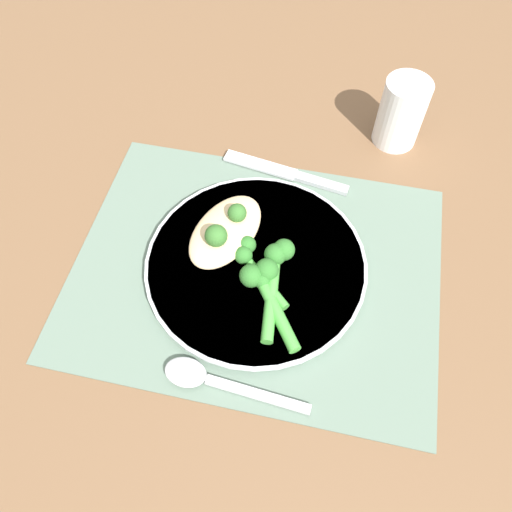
# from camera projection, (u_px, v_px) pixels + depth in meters

# --- Properties ---
(ground_plane) EXTENTS (3.00, 3.00, 0.00)m
(ground_plane) POSITION_uv_depth(u_px,v_px,m) (256.00, 270.00, 0.63)
(ground_plane) COLOR brown
(placemat) EXTENTS (0.46, 0.36, 0.00)m
(placemat) POSITION_uv_depth(u_px,v_px,m) (256.00, 269.00, 0.63)
(placemat) COLOR slate
(placemat) RESTS_ON ground_plane
(plate) EXTENTS (0.28, 0.28, 0.01)m
(plate) POSITION_uv_depth(u_px,v_px,m) (256.00, 265.00, 0.62)
(plate) COLOR silver
(plate) RESTS_ON placemat
(chicken_fillet) EXTENTS (0.11, 0.14, 0.03)m
(chicken_fillet) POSITION_uv_depth(u_px,v_px,m) (226.00, 231.00, 0.63)
(chicken_fillet) COLOR #DBBC89
(chicken_fillet) RESTS_ON plate
(pesto_dollop_primary) EXTENTS (0.02, 0.02, 0.02)m
(pesto_dollop_primary) POSITION_uv_depth(u_px,v_px,m) (237.00, 213.00, 0.62)
(pesto_dollop_primary) COLOR #336628
(pesto_dollop_primary) RESTS_ON chicken_fillet
(pesto_dollop_secondary) EXTENTS (0.03, 0.03, 0.03)m
(pesto_dollop_secondary) POSITION_uv_depth(u_px,v_px,m) (216.00, 236.00, 0.60)
(pesto_dollop_secondary) COLOR #336628
(pesto_dollop_secondary) RESTS_ON chicken_fillet
(broccoli_stalk_left) EXTENTS (0.08, 0.09, 0.02)m
(broccoli_stalk_left) POSITION_uv_depth(u_px,v_px,m) (251.00, 258.00, 0.61)
(broccoli_stalk_left) COLOR green
(broccoli_stalk_left) RESTS_ON plate
(broccoli_stalk_rear) EXTENTS (0.04, 0.14, 0.03)m
(broccoli_stalk_rear) POSITION_uv_depth(u_px,v_px,m) (277.00, 268.00, 0.60)
(broccoli_stalk_rear) COLOR green
(broccoli_stalk_rear) RESTS_ON plate
(broccoli_stalk_right) EXTENTS (0.09, 0.11, 0.03)m
(broccoli_stalk_right) POSITION_uv_depth(u_px,v_px,m) (264.00, 285.00, 0.59)
(broccoli_stalk_right) COLOR green
(broccoli_stalk_right) RESTS_ON plate
(knife) EXTENTS (0.19, 0.05, 0.01)m
(knife) POSITION_uv_depth(u_px,v_px,m) (287.00, 173.00, 0.71)
(knife) COLOR silver
(knife) RESTS_ON placemat
(spoon) EXTENTS (0.17, 0.04, 0.01)m
(spoon) POSITION_uv_depth(u_px,v_px,m) (202.00, 377.00, 0.55)
(spoon) COLOR silver
(spoon) RESTS_ON placemat
(water_glass) EXTENTS (0.07, 0.07, 0.10)m
(water_glass) POSITION_uv_depth(u_px,v_px,m) (401.00, 113.00, 0.71)
(water_glass) COLOR white
(water_glass) RESTS_ON ground_plane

